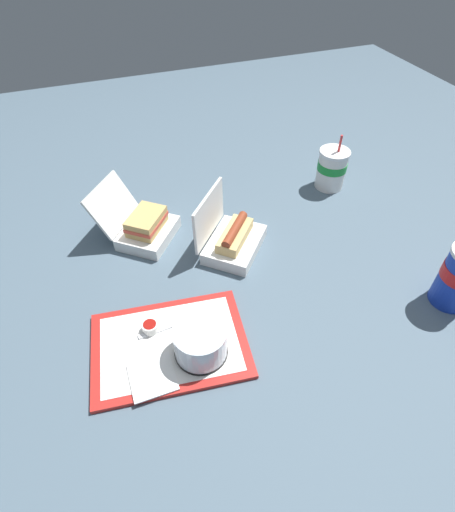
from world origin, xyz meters
The scene contains 9 objects.
ground_plane centered at (0.00, 0.00, 0.00)m, with size 3.20×3.20×0.00m, color #4C6070.
food_tray centered at (-0.21, -0.15, 0.01)m, with size 0.40×0.31×0.01m.
cake_container centered at (-0.14, -0.20, 0.05)m, with size 0.13×0.13×0.08m.
ketchup_cup centered at (-0.24, -0.10, 0.03)m, with size 0.04×0.04×0.02m.
napkin_stack centered at (-0.27, -0.23, 0.02)m, with size 0.10×0.10×0.00m, color white.
plastic_fork centered at (-0.22, -0.11, 0.02)m, with size 0.11×0.01×0.01m, color white.
clamshell_hotdog_right centered at (0.05, 0.12, 0.04)m, with size 0.24×0.25×0.18m.
clamshell_sandwich_left centered at (-0.18, 0.26, 0.04)m, with size 0.28×0.27×0.17m.
soda_cup_front centered at (0.50, 0.30, 0.07)m, with size 0.11×0.11×0.20m.
Camera 1 is at (-0.26, -0.70, 0.83)m, focal length 28.00 mm.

